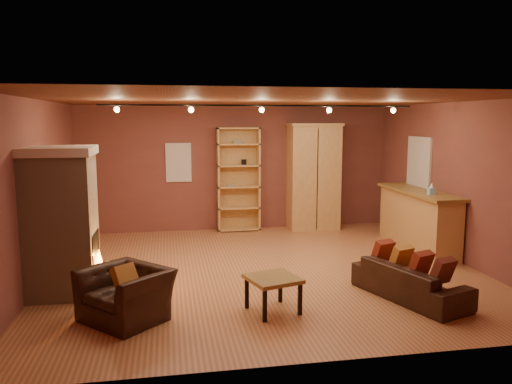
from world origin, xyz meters
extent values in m
plane|color=#9D5E37|center=(0.00, 0.00, 0.00)|extent=(7.00, 7.00, 0.00)
plane|color=brown|center=(0.00, 0.00, 2.80)|extent=(7.00, 7.00, 0.00)
cube|color=brown|center=(0.00, 3.25, 1.40)|extent=(7.00, 0.02, 2.80)
cube|color=brown|center=(-3.50, 0.00, 1.40)|extent=(0.02, 6.50, 2.80)
cube|color=brown|center=(3.50, 0.00, 1.40)|extent=(0.02, 6.50, 2.80)
cube|color=tan|center=(-3.05, -0.60, 1.00)|extent=(0.90, 0.90, 2.00)
cube|color=beige|center=(-3.05, -0.60, 2.06)|extent=(0.98, 0.98, 0.12)
cube|color=black|center=(-2.64, -0.60, 0.60)|extent=(0.10, 0.65, 0.55)
cone|color=orange|center=(-2.58, -0.60, 0.48)|extent=(0.10, 0.10, 0.22)
cube|color=silver|center=(-1.30, 3.23, 1.55)|extent=(0.56, 0.04, 0.86)
cube|color=tan|center=(0.01, 3.23, 1.16)|extent=(0.95, 0.04, 2.32)
cube|color=tan|center=(-0.44, 3.07, 1.16)|extent=(0.04, 0.37, 2.32)
cube|color=tan|center=(0.47, 3.07, 1.16)|extent=(0.04, 0.37, 2.32)
cube|color=gray|center=(-0.14, 3.07, 1.03)|extent=(0.18, 0.12, 0.05)
cube|color=black|center=(0.14, 3.07, 1.55)|extent=(0.10, 0.10, 0.12)
cube|color=tan|center=(0.01, 3.07, 0.04)|extent=(0.95, 0.37, 0.04)
cube|color=tan|center=(0.01, 3.07, 0.53)|extent=(0.95, 0.37, 0.03)
cube|color=tan|center=(0.01, 3.07, 1.00)|extent=(0.95, 0.37, 0.04)
cube|color=tan|center=(0.01, 3.07, 1.48)|extent=(0.95, 0.37, 0.04)
cube|color=tan|center=(0.01, 3.07, 1.95)|extent=(0.95, 0.37, 0.04)
cube|color=tan|center=(0.01, 3.07, 2.30)|extent=(0.95, 0.37, 0.04)
cube|color=tan|center=(1.72, 2.94, 1.17)|extent=(1.12, 0.61, 2.35)
cube|color=olive|center=(1.72, 2.64, 1.17)|extent=(0.02, 0.01, 2.25)
cube|color=tan|center=(1.72, 2.94, 2.38)|extent=(1.18, 0.67, 0.06)
cube|color=tan|center=(3.20, 0.84, 0.54)|extent=(0.52, 2.28, 1.09)
cube|color=olive|center=(3.20, 0.84, 1.12)|extent=(0.64, 2.40, 0.06)
cube|color=#8EC2E3|center=(3.15, 0.30, 1.20)|extent=(0.12, 0.12, 0.11)
cone|color=white|center=(3.15, 0.30, 1.31)|extent=(0.08, 0.08, 0.10)
cube|color=silver|center=(3.47, 1.40, 1.65)|extent=(0.05, 0.90, 1.00)
imported|color=black|center=(1.76, -1.67, 0.34)|extent=(1.04, 1.78, 0.67)
cube|color=maroon|center=(1.94, -2.19, 0.55)|extent=(0.36, 0.31, 0.36)
cube|color=maroon|center=(1.82, -1.85, 0.55)|extent=(0.36, 0.31, 0.36)
cube|color=#C27D32|center=(1.70, -1.50, 0.55)|extent=(0.36, 0.31, 0.36)
cube|color=maroon|center=(1.58, -1.15, 0.55)|extent=(0.36, 0.31, 0.36)
imported|color=black|center=(-2.10, -1.74, 0.44)|extent=(1.16, 1.17, 0.87)
cube|color=#C27D32|center=(-2.10, -1.74, 0.55)|extent=(0.38, 0.38, 0.34)
cube|color=olive|center=(-0.23, -1.80, 0.44)|extent=(0.77, 0.77, 0.05)
cube|color=black|center=(-0.49, -2.06, 0.20)|extent=(0.05, 0.05, 0.41)
cube|color=black|center=(0.03, -2.06, 0.20)|extent=(0.05, 0.05, 0.41)
cube|color=black|center=(-0.49, -1.54, 0.20)|extent=(0.05, 0.05, 0.41)
cube|color=black|center=(0.03, -1.54, 0.20)|extent=(0.05, 0.05, 0.41)
cylinder|color=black|center=(0.00, 0.20, 2.72)|extent=(5.20, 0.03, 0.03)
sphere|color=#FFD88C|center=(-2.30, 0.20, 2.65)|extent=(0.09, 0.09, 0.09)
sphere|color=#FFD88C|center=(-1.15, 0.20, 2.65)|extent=(0.09, 0.09, 0.09)
sphere|color=#FFD88C|center=(0.00, 0.20, 2.65)|extent=(0.09, 0.09, 0.09)
sphere|color=#FFD88C|center=(1.15, 0.20, 2.65)|extent=(0.09, 0.09, 0.09)
sphere|color=#FFD88C|center=(2.30, 0.20, 2.65)|extent=(0.09, 0.09, 0.09)
camera|label=1|loc=(-1.55, -7.92, 2.49)|focal=35.00mm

